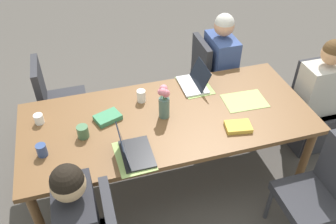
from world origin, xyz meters
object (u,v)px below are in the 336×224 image
chair_head_right_left_near (316,100)px  coffee_mug_near_left (83,132)px  chair_far_right_mid (56,98)px  flower_vase (164,100)px  coffee_mug_centre_right (141,96)px  chair_far_left_mid (210,73)px  chair_near_right_near (321,190)px  person_far_left_mid (219,73)px  person_head_right_left_near (316,103)px  coffee_mug_near_right (42,150)px  laptop_near_left_far (133,151)px  coffee_mug_centre_left (39,119)px  dining_table (168,123)px  book_blue_cover (238,127)px  laptop_far_left_mid (195,82)px  book_red_cover (108,117)px

chair_head_right_left_near → coffee_mug_near_left: chair_head_right_left_near is taller
chair_far_right_mid → flower_vase: (0.88, -0.84, 0.40)m
flower_vase → coffee_mug_centre_right: (-0.13, 0.25, -0.11)m
chair_far_left_mid → chair_near_right_near: 1.70m
chair_near_right_near → person_far_left_mid: bearing=94.8°
person_head_right_left_near → coffee_mug_near_right: 2.49m
laptop_near_left_far → coffee_mug_near_left: laptop_near_left_far is taller
chair_near_right_near → flower_vase: bearing=137.7°
chair_far_right_mid → flower_vase: 1.28m
flower_vase → coffee_mug_centre_left: (-0.98, 0.20, -0.12)m
chair_head_right_left_near → coffee_mug_centre_right: (-1.70, 0.16, 0.29)m
chair_head_right_left_near → person_head_right_left_near: (-0.06, -0.07, 0.03)m
person_head_right_left_near → flower_vase: (-1.51, -0.02, 0.38)m
person_head_right_left_near → dining_table: bearing=-178.7°
person_head_right_left_near → coffee_mug_centre_right: person_head_right_left_near is taller
chair_near_right_near → coffee_mug_centre_right: chair_near_right_near is taller
coffee_mug_centre_right → coffee_mug_near_left: bearing=-149.5°
chair_far_left_mid → book_blue_cover: bearing=-101.6°
chair_head_right_left_near → coffee_mug_centre_right: chair_head_right_left_near is taller
laptop_far_left_mid → coffee_mug_centre_right: 0.52m
flower_vase → book_red_cover: flower_vase is taller
flower_vase → book_red_cover: bearing=169.1°
laptop_near_left_far → laptop_far_left_mid: bearing=44.1°
dining_table → coffee_mug_centre_right: (-0.16, 0.27, 0.12)m
coffee_mug_centre_right → laptop_near_left_far: bearing=-108.4°
dining_table → person_far_left_mid: (0.80, 0.78, -0.15)m
chair_head_right_left_near → flower_vase: bearing=-176.7°
chair_head_right_left_near → chair_near_right_near: (-0.61, -0.96, 0.00)m
chair_near_right_near → laptop_near_left_far: laptop_near_left_far is taller
chair_head_right_left_near → coffee_mug_centre_right: bearing=174.7°
person_head_right_left_near → laptop_near_left_far: person_head_right_left_near is taller
person_far_left_mid → dining_table: bearing=-135.7°
flower_vase → coffee_mug_centre_right: size_ratio=2.83×
dining_table → book_blue_cover: 0.57m
chair_far_left_mid → dining_table: bearing=-130.7°
person_far_left_mid → book_red_cover: person_far_left_mid is taller
person_head_right_left_near → coffee_mug_near_right: person_head_right_left_near is taller
chair_head_right_left_near → laptop_far_left_mid: 1.24m
coffee_mug_near_right → book_red_cover: coffee_mug_near_right is taller
coffee_mug_centre_left → book_blue_cover: coffee_mug_centre_left is taller
dining_table → chair_near_right_near: size_ratio=2.64×
person_head_right_left_near → coffee_mug_centre_left: (-2.49, 0.18, 0.25)m
coffee_mug_near_right → coffee_mug_centre_left: size_ratio=1.18×
person_head_right_left_near → coffee_mug_centre_right: (-1.64, 0.23, 0.27)m
dining_table → coffee_mug_centre_left: 1.03m
laptop_far_left_mid → coffee_mug_centre_left: 1.37m
laptop_near_left_far → coffee_mug_centre_left: 0.85m
laptop_far_left_mid → book_blue_cover: laptop_far_left_mid is taller
chair_near_right_near → book_blue_cover: bearing=128.1°
chair_far_left_mid → coffee_mug_near_left: (-1.41, -0.88, 0.29)m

